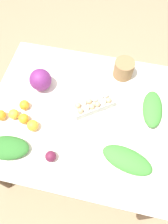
% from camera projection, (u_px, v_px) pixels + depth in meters
% --- Properties ---
extents(ground_plane, '(8.00, 8.00, 0.00)m').
position_uv_depth(ground_plane, '(84.00, 149.00, 2.17)').
color(ground_plane, '#937A5B').
extents(dining_table, '(1.32, 1.09, 0.77)m').
position_uv_depth(dining_table, '(84.00, 119.00, 1.58)').
color(dining_table, silver).
rests_on(dining_table, ground_plane).
extents(cabbage_purple, '(0.16, 0.16, 0.16)m').
position_uv_depth(cabbage_purple, '(40.00, 80.00, 1.54)').
color(cabbage_purple, '#6B2366').
rests_on(cabbage_purple, dining_table).
extents(egg_carton, '(0.29, 0.25, 0.09)m').
position_uv_depth(egg_carton, '(93.00, 105.00, 1.48)').
color(egg_carton, '#B7B7B2').
rests_on(egg_carton, dining_table).
extents(paper_bag, '(0.15, 0.15, 0.14)m').
position_uv_depth(paper_bag, '(124.00, 69.00, 1.60)').
color(paper_bag, olive).
rests_on(paper_bag, dining_table).
extents(greens_bunch_chard, '(0.34, 0.22, 0.08)m').
position_uv_depth(greens_bunch_chard, '(127.00, 160.00, 1.31)').
color(greens_bunch_chard, '#3D8433').
rests_on(greens_bunch_chard, dining_table).
extents(greens_bunch_kale, '(0.30, 0.20, 0.07)m').
position_uv_depth(greens_bunch_kale, '(6.00, 148.00, 1.35)').
color(greens_bunch_kale, '#2D6B28').
rests_on(greens_bunch_kale, dining_table).
extents(greens_bunch_beet_tops, '(0.15, 0.29, 0.07)m').
position_uv_depth(greens_bunch_beet_tops, '(152.00, 109.00, 1.48)').
color(greens_bunch_beet_tops, '#3D8433').
rests_on(greens_bunch_beet_tops, dining_table).
extents(beet_root, '(0.07, 0.07, 0.07)m').
position_uv_depth(beet_root, '(51.00, 156.00, 1.32)').
color(beet_root, '#5B1933').
rests_on(beet_root, dining_table).
extents(orange_0, '(0.08, 0.08, 0.08)m').
position_uv_depth(orange_0, '(33.00, 125.00, 1.42)').
color(orange_0, orange).
rests_on(orange_0, dining_table).
extents(orange_1, '(0.07, 0.07, 0.07)m').
position_uv_depth(orange_1, '(14.00, 114.00, 1.46)').
color(orange_1, '#F9A833').
rests_on(orange_1, dining_table).
extents(orange_2, '(0.07, 0.07, 0.07)m').
position_uv_depth(orange_2, '(24.00, 119.00, 1.44)').
color(orange_2, orange).
rests_on(orange_2, dining_table).
extents(orange_3, '(0.07, 0.07, 0.07)m').
position_uv_depth(orange_3, '(24.00, 105.00, 1.49)').
color(orange_3, orange).
rests_on(orange_3, dining_table).
extents(orange_4, '(0.07, 0.07, 0.07)m').
position_uv_depth(orange_4, '(1.00, 115.00, 1.45)').
color(orange_4, orange).
rests_on(orange_4, dining_table).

